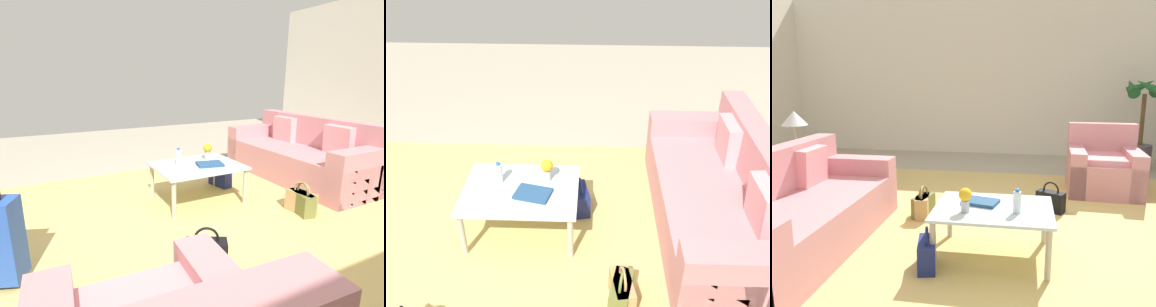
# 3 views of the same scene
# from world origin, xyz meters

# --- Properties ---
(ground_plane) EXTENTS (12.00, 12.00, 0.00)m
(ground_plane) POSITION_xyz_m (0.00, 0.00, 0.00)
(ground_plane) COLOR #A89E89
(wall_back) EXTENTS (10.24, 0.12, 3.10)m
(wall_back) POSITION_xyz_m (0.00, 4.06, 1.55)
(wall_back) COLOR silver
(wall_back) RESTS_ON ground
(area_rug) EXTENTS (5.20, 4.40, 0.01)m
(area_rug) POSITION_xyz_m (-0.60, 0.20, 0.00)
(area_rug) COLOR tan
(area_rug) RESTS_ON ground
(couch) EXTENTS (0.95, 2.22, 0.89)m
(couch) POSITION_xyz_m (-2.20, -0.60, 0.31)
(couch) COLOR #C67F84
(couch) RESTS_ON ground
(armchair) EXTENTS (0.96, 0.97, 0.90)m
(armchair) POSITION_xyz_m (0.90, 1.67, 0.30)
(armchair) COLOR #C67F84
(armchair) RESTS_ON ground
(coffee_table) EXTENTS (1.00, 0.77, 0.45)m
(coffee_table) POSITION_xyz_m (-0.40, -0.50, 0.39)
(coffee_table) COLOR silver
(coffee_table) RESTS_ON ground
(water_bottle) EXTENTS (0.06, 0.06, 0.20)m
(water_bottle) POSITION_xyz_m (-0.20, -0.60, 0.54)
(water_bottle) COLOR silver
(water_bottle) RESTS_ON coffee_table
(coffee_table_book) EXTENTS (0.34, 0.27, 0.03)m
(coffee_table_book) POSITION_xyz_m (-0.52, -0.42, 0.46)
(coffee_table_book) COLOR navy
(coffee_table_book) RESTS_ON coffee_table
(flower_vase) EXTENTS (0.11, 0.11, 0.21)m
(flower_vase) POSITION_xyz_m (-0.62, -0.65, 0.57)
(flower_vase) COLOR #B2B7BC
(flower_vase) RESTS_ON coffee_table
(side_table) EXTENTS (0.57, 0.57, 0.57)m
(side_table) POSITION_xyz_m (-3.20, 1.00, 0.28)
(side_table) COLOR #513823
(side_table) RESTS_ON ground
(table_lamp) EXTENTS (0.34, 0.34, 0.53)m
(table_lamp) POSITION_xyz_m (-3.20, 1.00, 0.98)
(table_lamp) COLOR #ADA899
(table_lamp) RESTS_ON side_table
(handbag_tan) EXTENTS (0.19, 0.34, 0.36)m
(handbag_tan) POSITION_xyz_m (-1.26, 0.31, 0.13)
(handbag_tan) COLOR tan
(handbag_tan) RESTS_ON ground
(handbag_navy) EXTENTS (0.20, 0.34, 0.36)m
(handbag_navy) POSITION_xyz_m (-0.91, -0.80, 0.13)
(handbag_navy) COLOR navy
(handbag_navy) RESTS_ON ground
(handbag_olive) EXTENTS (0.21, 0.34, 0.36)m
(handbag_olive) POSITION_xyz_m (-1.25, 0.33, 0.13)
(handbag_olive) COLOR olive
(handbag_olive) RESTS_ON ground
(handbag_black) EXTENTS (0.35, 0.27, 0.36)m
(handbag_black) POSITION_xyz_m (0.16, 0.72, 0.13)
(handbag_black) COLOR black
(handbag_black) RESTS_ON ground
(potted_palm) EXTENTS (0.64, 0.64, 1.57)m
(potted_palm) POSITION_xyz_m (1.80, 3.20, 0.84)
(potted_palm) COLOR #514C56
(potted_palm) RESTS_ON ground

